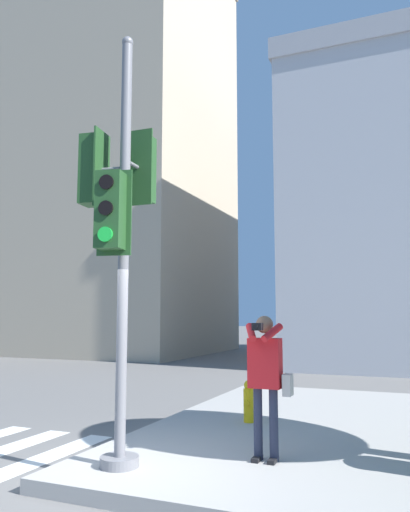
{
  "coord_description": "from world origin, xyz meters",
  "views": [
    {
      "loc": [
        3.54,
        -4.98,
        1.94
      ],
      "look_at": [
        1.02,
        1.09,
        2.72
      ],
      "focal_mm": 35.0,
      "sensor_mm": 36.0,
      "label": 1
    }
  ],
  "objects": [
    {
      "name": "fire_hydrant",
      "position": [
        0.95,
        3.2,
        0.51
      ],
      "size": [
        0.19,
        0.25,
        0.68
      ],
      "color": "yellow",
      "rests_on": "sidewalk_corner"
    },
    {
      "name": "traffic_signal_pole",
      "position": [
        0.2,
        0.25,
        3.19
      ],
      "size": [
        0.88,
        1.22,
        5.36
      ],
      "color": "slate",
      "rests_on": "sidewalk_corner"
    },
    {
      "name": "building_left",
      "position": [
        -13.21,
        18.19,
        11.34
      ],
      "size": [
        14.68,
        10.17,
        22.65
      ],
      "color": "tan",
      "rests_on": "ground_plane"
    },
    {
      "name": "person_photographer",
      "position": [
        1.81,
        1.17,
        1.23
      ],
      "size": [
        0.58,
        0.54,
        1.76
      ],
      "color": "black",
      "rests_on": "sidewalk_corner"
    },
    {
      "name": "ground_plane",
      "position": [
        0.0,
        0.0,
        0.0
      ],
      "size": [
        160.0,
        160.0,
        0.0
      ],
      "primitive_type": "plane",
      "color": "slate"
    }
  ]
}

